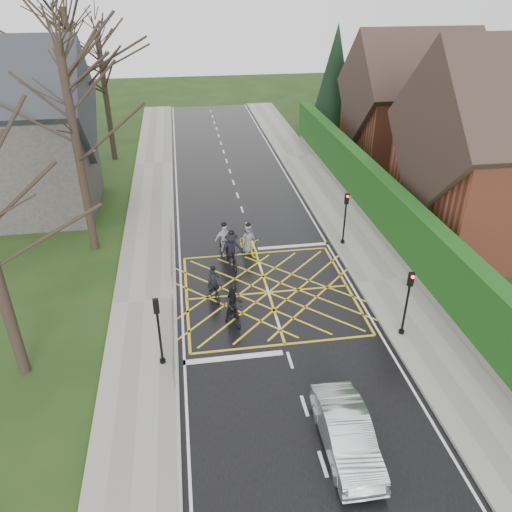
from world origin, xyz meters
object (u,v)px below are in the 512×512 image
object	(u,v)px
cyclist_rear	(214,287)
cyclist_back	(234,308)
cyclist_mid	(232,253)
cyclist_lead	(248,243)
car	(347,434)
cyclist_front	(225,243)

from	to	relation	value
cyclist_rear	cyclist_back	distance (m)	2.20
cyclist_mid	cyclist_lead	world-z (taller)	cyclist_mid
cyclist_mid	cyclist_lead	size ratio (longest dim) A/B	1.12
cyclist_lead	car	world-z (taller)	cyclist_lead
cyclist_mid	car	bearing A→B (deg)	-86.85
cyclist_lead	cyclist_rear	bearing A→B (deg)	-141.48
cyclist_back	cyclist_mid	world-z (taller)	cyclist_mid
cyclist_back	cyclist_front	size ratio (longest dim) A/B	0.93
cyclist_mid	cyclist_lead	bearing A→B (deg)	41.84
cyclist_mid	cyclist_rear	bearing A→B (deg)	-120.27
cyclist_back	cyclist_rear	bearing A→B (deg)	98.86
cyclist_back	cyclist_mid	distance (m)	4.96
cyclist_rear	cyclist_mid	size ratio (longest dim) A/B	0.83
cyclist_front	cyclist_lead	xyz separation A→B (m)	(1.34, 0.12, -0.11)
cyclist_back	cyclist_front	distance (m)	6.06
cyclist_rear	car	size ratio (longest dim) A/B	0.44
cyclist_mid	cyclist_back	bearing A→B (deg)	-102.96
cyclist_back	cyclist_lead	bearing A→B (deg)	65.42
cyclist_mid	cyclist_lead	xyz separation A→B (m)	(1.07, 1.25, -0.13)
cyclist_rear	cyclist_back	world-z (taller)	cyclist_back
cyclist_rear	cyclist_front	bearing A→B (deg)	63.78
cyclist_rear	cyclist_front	size ratio (longest dim) A/B	0.88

